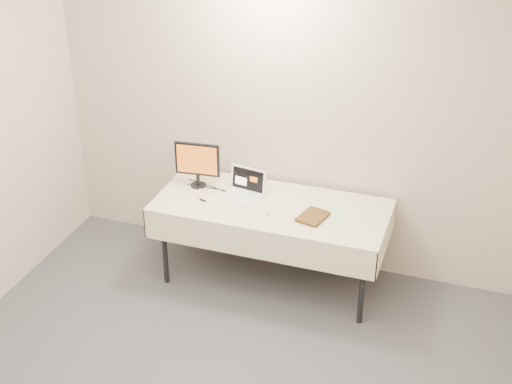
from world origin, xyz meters
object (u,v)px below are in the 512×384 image
(table, at_px, (271,211))
(monitor, at_px, (197,161))
(book, at_px, (302,200))
(laptop, at_px, (244,190))

(table, distance_m, monitor, 0.74)
(table, bearing_deg, book, -15.07)
(laptop, height_order, monitor, monitor)
(book, bearing_deg, monitor, -176.66)
(monitor, bearing_deg, book, -16.50)
(table, relative_size, book, 7.36)
(book, bearing_deg, table, 178.96)
(laptop, relative_size, monitor, 0.91)
(table, relative_size, monitor, 4.80)
(monitor, relative_size, book, 1.53)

